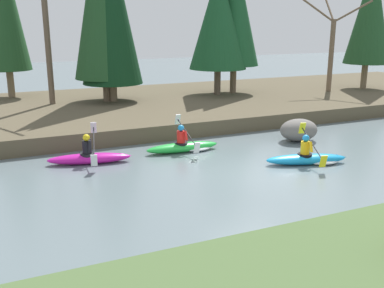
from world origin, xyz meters
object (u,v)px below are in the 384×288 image
(kayaker_middle, at_px, (185,146))
(boulder_midstream, at_px, (299,130))
(kayaker_trailing, at_px, (90,157))
(kayaker_lead, at_px, (309,158))

(kayaker_middle, bearing_deg, boulder_midstream, -2.97)
(kayaker_trailing, bearing_deg, kayaker_middle, 13.17)
(kayaker_middle, height_order, boulder_midstream, kayaker_middle)
(kayaker_middle, xyz_separation_m, kayaker_trailing, (-3.47, -0.03, 0.02))
(kayaker_middle, height_order, kayaker_trailing, same)
(kayaker_lead, relative_size, kayaker_middle, 0.99)
(kayaker_middle, distance_m, kayaker_trailing, 3.47)
(kayaker_middle, relative_size, boulder_midstream, 1.79)
(kayaker_middle, relative_size, kayaker_trailing, 1.00)
(kayaker_lead, relative_size, boulder_midstream, 1.78)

